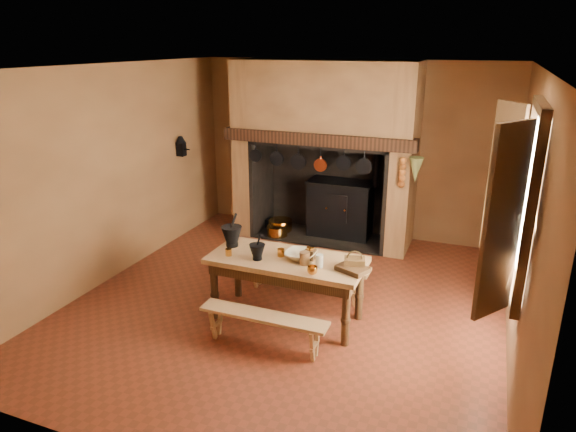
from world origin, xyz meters
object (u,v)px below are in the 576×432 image
object	(u,v)px
coffee_grinder	(310,253)
mixing_bowl	(301,255)
work_table	(287,268)
bench_front	(264,323)
wicker_basket	(354,263)
iron_range	(341,208)

from	to	relation	value
coffee_grinder	mixing_bowl	xyz separation A→B (m)	(-0.10, -0.03, -0.02)
work_table	coffee_grinder	xyz separation A→B (m)	(0.25, 0.07, 0.19)
bench_front	mixing_bowl	distance (m)	0.87
work_table	mixing_bowl	xyz separation A→B (m)	(0.15, 0.04, 0.16)
bench_front	wicker_basket	size ratio (longest dim) A/B	5.50
iron_range	bench_front	bearing A→B (deg)	-87.28
mixing_bowl	iron_range	bearing A→B (deg)	96.49
bench_front	wicker_basket	world-z (taller)	wicker_basket
work_table	wicker_basket	bearing A→B (deg)	-0.14
iron_range	bench_front	world-z (taller)	iron_range
mixing_bowl	wicker_basket	size ratio (longest dim) A/B	1.36
bench_front	coffee_grinder	world-z (taller)	coffee_grinder
wicker_basket	iron_range	bearing A→B (deg)	93.67
iron_range	work_table	size ratio (longest dim) A/B	0.91
iron_range	coffee_grinder	bearing A→B (deg)	-81.32
iron_range	mixing_bowl	size ratio (longest dim) A/B	4.68
iron_range	coffee_grinder	distance (m)	2.77
work_table	coffee_grinder	distance (m)	0.32
work_table	bench_front	bearing A→B (deg)	-90.00
iron_range	mixing_bowl	distance (m)	2.78
iron_range	work_table	bearing A→B (deg)	-86.65
iron_range	wicker_basket	bearing A→B (deg)	-71.40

